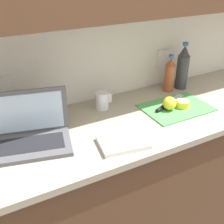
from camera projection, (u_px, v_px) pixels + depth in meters
name	position (u px, v px, depth m)	size (l,w,h in m)	color
ground_plane	(152.00, 220.00, 2.04)	(12.00, 12.00, 0.00)	#564C47
counter_unit	(160.00, 169.00, 1.82)	(2.43, 0.63, 0.92)	brown
laptop	(31.00, 132.00, 1.29)	(0.40, 0.30, 0.24)	#515156
cutting_board	(176.00, 108.00, 1.61)	(0.38, 0.27, 0.01)	#4C9E51
knife	(165.00, 105.00, 1.61)	(0.28, 0.14, 0.02)	silver
lemon_half_cut	(183.00, 104.00, 1.60)	(0.08, 0.08, 0.04)	yellow
lemon_whole_beside	(169.00, 103.00, 1.57)	(0.08, 0.08, 0.08)	yellow
bottle_green_soda	(183.00, 68.00, 1.80)	(0.08, 0.08, 0.30)	#333338
bottle_oil_tall	(169.00, 75.00, 1.78)	(0.06, 0.06, 0.24)	#A34C2D
measuring_cup	(102.00, 100.00, 1.59)	(0.10, 0.08, 0.10)	silver
dish_towel	(123.00, 142.00, 1.30)	(0.22, 0.16, 0.02)	white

